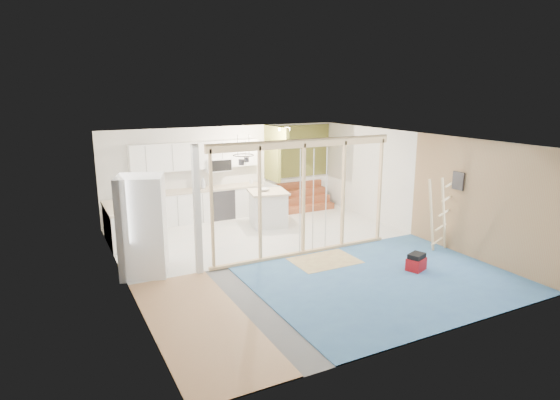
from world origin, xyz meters
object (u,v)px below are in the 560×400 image
island (268,209)px  toolbox (416,263)px  fridge (143,226)px  ladder (439,214)px

island → toolbox: bearing=-60.8°
fridge → ladder: fridge is taller
toolbox → ladder: ladder is taller
toolbox → ladder: 1.59m
island → ladder: ladder is taller
fridge → island: bearing=46.7°
island → toolbox: 4.48m
ladder → fridge: bearing=152.7°
fridge → ladder: bearing=3.7°
toolbox → island: bearing=85.7°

